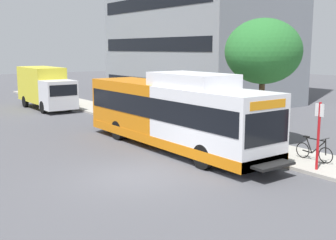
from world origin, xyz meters
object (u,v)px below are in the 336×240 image
(bicycle_parked, at_px, (314,150))
(street_tree_near_stop, at_px, (263,52))
(bus_stop_sign_pole, at_px, (319,131))
(box_truck_background, at_px, (45,87))
(transit_bus, at_px, (173,113))

(bicycle_parked, xyz_separation_m, street_tree_near_stop, (0.87, 3.69, 4.01))
(bus_stop_sign_pole, distance_m, box_truck_background, 23.24)
(bicycle_parked, relative_size, street_tree_near_stop, 0.29)
(box_truck_background, bearing_deg, street_tree_near_stop, -77.84)
(bus_stop_sign_pole, relative_size, street_tree_near_stop, 0.43)
(street_tree_near_stop, bearing_deg, bus_stop_sign_pole, -112.86)
(box_truck_background, bearing_deg, bicycle_parked, -81.98)
(street_tree_near_stop, xyz_separation_m, box_truck_background, (-4.01, 18.59, -2.83))
(transit_bus, height_order, box_truck_background, transit_bus)
(transit_bus, height_order, street_tree_near_stop, street_tree_near_stop)
(transit_bus, distance_m, box_truck_background, 16.67)
(transit_bus, distance_m, bicycle_parked, 6.50)
(transit_bus, bearing_deg, street_tree_near_stop, -25.95)
(bus_stop_sign_pole, xyz_separation_m, box_truck_background, (-2.09, 23.15, 0.09))
(bus_stop_sign_pole, xyz_separation_m, street_tree_near_stop, (1.92, 4.56, 2.92))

